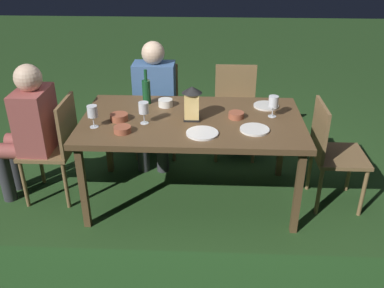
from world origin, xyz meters
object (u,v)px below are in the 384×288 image
object	(u,v)px
dining_table	(192,125)
wine_glass_a	(144,109)
plate_a	(255,130)
bowl_salad	(122,129)
wine_glass_b	(93,112)
bowl_bread	(166,103)
plate_c	(266,106)
lantern_centerpiece	(192,101)
bowl_dip	(119,117)
chair_side_left_b	(157,105)
plate_b	(202,133)
person_in_rust	(29,127)
green_bottle_on_table	(146,91)
bowl_olives	(236,115)
wine_glass_c	(273,102)
chair_side_left_a	(235,107)
chair_head_far	(56,144)
chair_head_near	(331,150)
person_in_blue	(154,98)

from	to	relation	value
dining_table	wine_glass_a	distance (m)	0.41
plate_a	bowl_salad	size ratio (longest dim) A/B	1.72
dining_table	wine_glass_a	xyz separation A→B (m)	(0.35, 0.10, 0.17)
wine_glass_b	bowl_salad	bearing A→B (deg)	160.95
bowl_bread	plate_c	bearing A→B (deg)	-178.07
wine_glass_b	lantern_centerpiece	bearing A→B (deg)	-166.11
bowl_dip	bowl_salad	bearing A→B (deg)	107.62
chair_side_left_b	bowl_dip	bearing A→B (deg)	79.50
plate_b	plate_a	bearing A→B (deg)	-168.40
person_in_rust	green_bottle_on_table	distance (m)	0.98
chair_side_left_b	wine_glass_a	distance (m)	1.04
person_in_rust	lantern_centerpiece	bearing A→B (deg)	179.69
dining_table	bowl_olives	xyz separation A→B (m)	(-0.34, -0.03, 0.08)
chair_side_left_b	plate_c	xyz separation A→B (m)	(-0.98, 0.60, 0.26)
wine_glass_c	plate_b	distance (m)	0.64
person_in_rust	plate_b	bearing A→B (deg)	169.09
wine_glass_a	plate_a	xyz separation A→B (m)	(-0.82, 0.09, -0.11)
chair_side_left_a	plate_a	distance (m)	1.09
plate_c	bowl_olives	world-z (taller)	bowl_olives
lantern_centerpiece	plate_b	size ratio (longest dim) A/B	1.15
chair_head_far	plate_b	world-z (taller)	chair_head_far
bowl_bread	bowl_olives	bearing A→B (deg)	159.62
plate_c	bowl_salad	xyz separation A→B (m)	(1.09, 0.54, 0.02)
person_in_rust	bowl_olives	size ratio (longest dim) A/B	9.51
chair_side_left_a	wine_glass_a	distance (m)	1.27
chair_head_near	plate_c	world-z (taller)	chair_head_near
chair_side_left_b	bowl_olives	world-z (taller)	chair_side_left_b
green_bottle_on_table	wine_glass_b	world-z (taller)	green_bottle_on_table
chair_side_left_b	bowl_salad	bearing A→B (deg)	84.74
chair_side_left_a	plate_a	size ratio (longest dim) A/B	4.05
chair_head_far	wine_glass_b	world-z (taller)	wine_glass_b
chair_head_far	chair_side_left_a	bearing A→B (deg)	-149.64
bowl_olives	plate_a	bearing A→B (deg)	119.12
person_in_blue	wine_glass_b	world-z (taller)	person_in_blue
chair_head_far	bowl_salad	size ratio (longest dim) A/B	6.94
chair_head_far	chair_side_left_a	world-z (taller)	same
plate_a	plate_c	xyz separation A→B (m)	(-0.13, -0.46, 0.00)
plate_a	chair_head_far	bearing A→B (deg)	-6.87
plate_a	bowl_olives	bearing A→B (deg)	-60.88
wine_glass_a	bowl_olives	distance (m)	0.71
chair_head_near	wine_glass_a	bearing A→B (deg)	3.93
green_bottle_on_table	wine_glass_a	size ratio (longest dim) A/B	1.72
chair_side_left_b	bowl_dip	xyz separation A→B (m)	(0.17, 0.92, 0.28)
person_in_rust	bowl_olives	distance (m)	1.64
person_in_blue	plate_b	xyz separation A→B (m)	(-0.47, 0.94, 0.10)
chair_side_left_b	green_bottle_on_table	bearing A→B (deg)	89.23
wine_glass_b	plate_a	world-z (taller)	wine_glass_b
person_in_rust	wine_glass_b	world-z (taller)	person_in_rust
wine_glass_c	dining_table	bearing A→B (deg)	6.53
chair_side_left_a	plate_b	xyz separation A→B (m)	(0.30, 1.14, 0.26)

